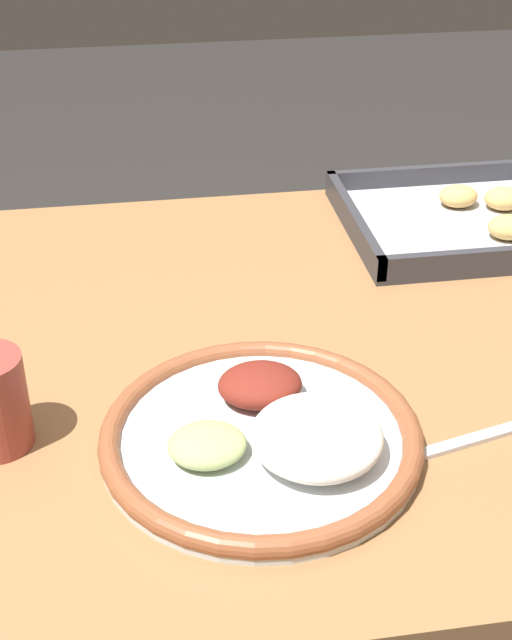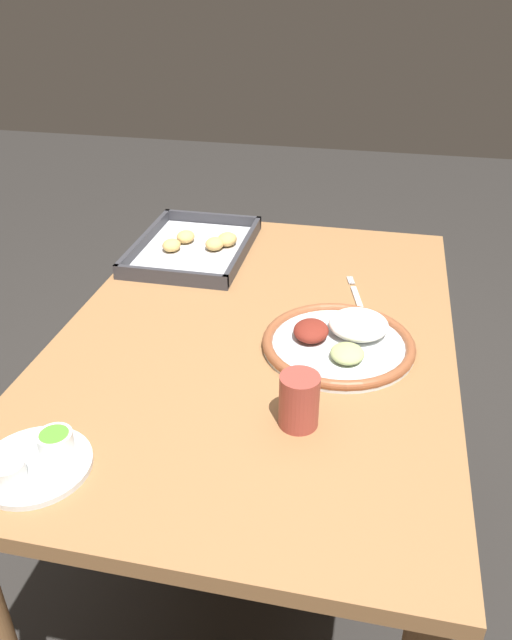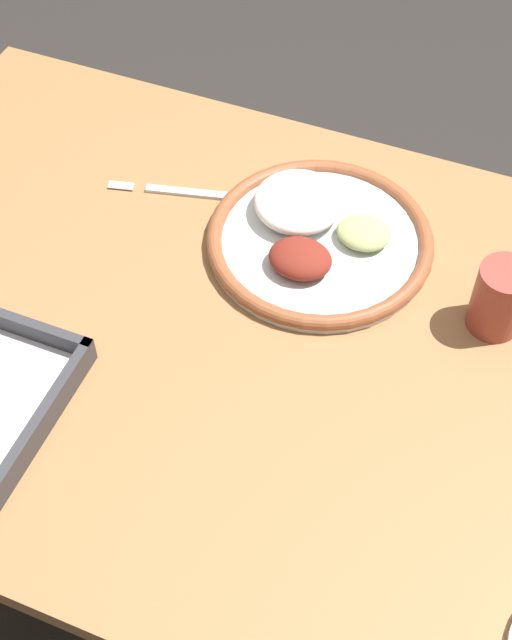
% 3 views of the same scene
% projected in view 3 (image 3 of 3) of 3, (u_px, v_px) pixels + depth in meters
% --- Properties ---
extents(ground_plane, '(8.00, 8.00, 0.00)m').
position_uv_depth(ground_plane, '(251.00, 571.00, 1.63)').
color(ground_plane, '#282623').
extents(dining_table, '(1.14, 0.77, 0.73)m').
position_uv_depth(dining_table, '(249.00, 386.00, 1.15)').
color(dining_table, olive).
rests_on(dining_table, ground_plane).
extents(dinner_plate, '(0.29, 0.29, 0.05)m').
position_uv_depth(dinner_plate, '(317.00, 235.00, 1.14)').
color(dinner_plate, silver).
rests_on(dinner_plate, dining_table).
extents(fork, '(0.22, 0.07, 0.00)m').
position_uv_depth(fork, '(198.00, 193.00, 1.21)').
color(fork, silver).
rests_on(fork, dining_table).
extents(drinking_cup, '(0.06, 0.06, 0.09)m').
position_uv_depth(drinking_cup, '(500.00, 298.00, 1.04)').
color(drinking_cup, '#993D33').
rests_on(drinking_cup, dining_table).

